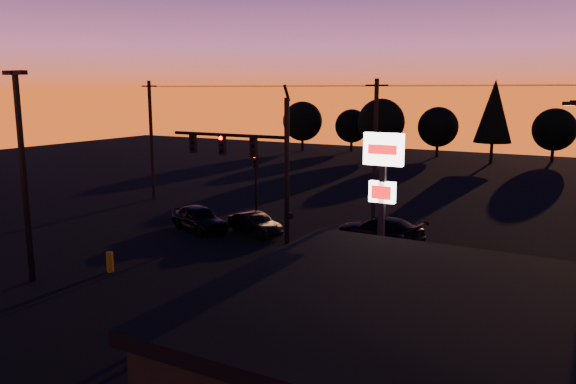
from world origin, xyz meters
name	(u,v)px	position (x,y,z in m)	size (l,w,h in m)	color
ground	(210,289)	(0.00, 0.00, 0.00)	(120.00, 120.00, 0.00)	black
lane_arrow	(242,280)	(0.50, 1.67, 0.01)	(1.20, 3.10, 0.01)	beige
traffic_signal_mast	(257,163)	(-0.10, 3.99, 4.94)	(6.79, 0.52, 8.58)	black
secondary_signal	(256,177)	(-5.00, 11.49, 2.86)	(0.30, 0.31, 4.35)	black
parking_lot_light	(23,163)	(-7.50, -3.00, 5.27)	(1.25, 0.30, 9.14)	black
pylon_sign	(382,184)	(7.00, 1.50, 4.91)	(1.50, 0.28, 6.80)	black
utility_pole_0	(151,140)	(-16.00, 14.00, 4.59)	(1.40, 0.26, 9.00)	black
utility_pole_1	(375,152)	(2.00, 14.00, 4.59)	(1.40, 0.26, 9.00)	black
power_wires	(377,86)	(2.00, 14.00, 8.57)	(36.00, 1.22, 0.07)	black
bollard	(110,262)	(-5.49, -0.37, 0.47)	(0.32, 0.32, 0.95)	#AD720B
tree_0	(303,121)	(-22.00, 50.00, 4.06)	(5.36, 5.36, 6.74)	black
tree_1	(352,126)	(-16.00, 53.00, 3.43)	(4.54, 4.54, 5.71)	black
tree_2	(381,122)	(-10.00, 48.00, 4.37)	(5.77, 5.78, 7.26)	black
tree_3	(438,127)	(-4.00, 52.00, 3.75)	(4.95, 4.95, 6.22)	black
tree_4	(494,111)	(3.00, 49.00, 5.93)	(4.18, 4.18, 9.50)	black
tree_5	(554,130)	(9.00, 54.00, 3.75)	(4.95, 4.95, 6.22)	black
car_left	(199,218)	(-6.72, 7.84, 0.76)	(1.79, 4.44, 1.51)	black
car_mid	(255,224)	(-3.29, 8.71, 0.62)	(1.32, 3.78, 1.25)	black
car_right	(379,230)	(3.70, 10.48, 0.73)	(2.05, 5.05, 1.47)	black
suv_parked	(367,354)	(8.52, -3.65, 0.72)	(2.40, 5.20, 1.45)	black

